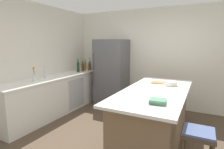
{
  "coord_description": "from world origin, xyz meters",
  "views": [
    {
      "loc": [
        1.07,
        -2.58,
        1.67
      ],
      "look_at": [
        -0.76,
        0.98,
        1.0
      ],
      "focal_mm": 28.99,
      "sensor_mm": 36.0,
      "label": 1
    }
  ],
  "objects_px": {
    "olive_oil_bottle": "(85,66)",
    "cookbook_stack": "(158,101)",
    "kitchen_island": "(154,116)",
    "whiskey_bottle": "(89,66)",
    "flower_vase": "(34,76)",
    "vinegar_bottle": "(78,68)",
    "refrigerator": "(112,72)",
    "sink_faucet": "(45,71)",
    "mixing_bowl": "(170,83)",
    "wine_bottle": "(78,67)",
    "hot_sauce_bottle": "(83,67)",
    "bar_stool": "(198,140)",
    "gin_bottle": "(90,65)",
    "cutting_board": "(161,83)",
    "syrup_bottle": "(83,67)"
  },
  "relations": [
    {
      "from": "syrup_bottle",
      "to": "cookbook_stack",
      "type": "height_order",
      "value": "syrup_bottle"
    },
    {
      "from": "vinegar_bottle",
      "to": "refrigerator",
      "type": "bearing_deg",
      "value": 19.88
    },
    {
      "from": "kitchen_island",
      "to": "whiskey_bottle",
      "type": "relative_size",
      "value": 9.0
    },
    {
      "from": "vinegar_bottle",
      "to": "sink_faucet",
      "type": "bearing_deg",
      "value": -89.98
    },
    {
      "from": "bar_stool",
      "to": "sink_faucet",
      "type": "height_order",
      "value": "sink_faucet"
    },
    {
      "from": "kitchen_island",
      "to": "sink_faucet",
      "type": "distance_m",
      "value": 2.58
    },
    {
      "from": "whiskey_bottle",
      "to": "cookbook_stack",
      "type": "xyz_separation_m",
      "value": [
        2.57,
        -2.23,
        -0.07
      ]
    },
    {
      "from": "gin_bottle",
      "to": "kitchen_island",
      "type": "bearing_deg",
      "value": -34.14
    },
    {
      "from": "hot_sauce_bottle",
      "to": "syrup_bottle",
      "type": "height_order",
      "value": "syrup_bottle"
    },
    {
      "from": "wine_bottle",
      "to": "cutting_board",
      "type": "bearing_deg",
      "value": -10.85
    },
    {
      "from": "mixing_bowl",
      "to": "refrigerator",
      "type": "bearing_deg",
      "value": 149.8
    },
    {
      "from": "hot_sauce_bottle",
      "to": "syrup_bottle",
      "type": "bearing_deg",
      "value": -51.82
    },
    {
      "from": "sink_faucet",
      "to": "cookbook_stack",
      "type": "relative_size",
      "value": 1.33
    },
    {
      "from": "refrigerator",
      "to": "whiskey_bottle",
      "type": "distance_m",
      "value": 0.79
    },
    {
      "from": "flower_vase",
      "to": "vinegar_bottle",
      "type": "xyz_separation_m",
      "value": [
        -0.06,
        1.55,
        -0.0
      ]
    },
    {
      "from": "syrup_bottle",
      "to": "vinegar_bottle",
      "type": "xyz_separation_m",
      "value": [
        -0.1,
        -0.09,
        -0.01
      ]
    },
    {
      "from": "syrup_bottle",
      "to": "cookbook_stack",
      "type": "xyz_separation_m",
      "value": [
        2.61,
        -1.93,
        -0.08
      ]
    },
    {
      "from": "kitchen_island",
      "to": "sink_faucet",
      "type": "xyz_separation_m",
      "value": [
        -2.51,
        -0.03,
        0.6
      ]
    },
    {
      "from": "cookbook_stack",
      "to": "flower_vase",
      "type": "bearing_deg",
      "value": 173.63
    },
    {
      "from": "flower_vase",
      "to": "mixing_bowl",
      "type": "xyz_separation_m",
      "value": [
        2.61,
        0.85,
        -0.06
      ]
    },
    {
      "from": "sink_faucet",
      "to": "gin_bottle",
      "type": "relative_size",
      "value": 0.89
    },
    {
      "from": "bar_stool",
      "to": "hot_sauce_bottle",
      "type": "height_order",
      "value": "hot_sauce_bottle"
    },
    {
      "from": "bar_stool",
      "to": "refrigerator",
      "type": "bearing_deg",
      "value": 135.68
    },
    {
      "from": "flower_vase",
      "to": "mixing_bowl",
      "type": "distance_m",
      "value": 2.75
    },
    {
      "from": "hot_sauce_bottle",
      "to": "mixing_bowl",
      "type": "relative_size",
      "value": 0.92
    },
    {
      "from": "refrigerator",
      "to": "flower_vase",
      "type": "height_order",
      "value": "refrigerator"
    },
    {
      "from": "olive_oil_bottle",
      "to": "cookbook_stack",
      "type": "relative_size",
      "value": 1.47
    },
    {
      "from": "whiskey_bottle",
      "to": "cookbook_stack",
      "type": "bearing_deg",
      "value": -40.87
    },
    {
      "from": "refrigerator",
      "to": "gin_bottle",
      "type": "distance_m",
      "value": 0.85
    },
    {
      "from": "flower_vase",
      "to": "cookbook_stack",
      "type": "relative_size",
      "value": 1.34
    },
    {
      "from": "wine_bottle",
      "to": "vinegar_bottle",
      "type": "bearing_deg",
      "value": 130.93
    },
    {
      "from": "refrigerator",
      "to": "hot_sauce_bottle",
      "type": "relative_size",
      "value": 8.09
    },
    {
      "from": "whiskey_bottle",
      "to": "wine_bottle",
      "type": "xyz_separation_m",
      "value": [
        -0.05,
        -0.49,
        0.04
      ]
    },
    {
      "from": "whiskey_bottle",
      "to": "cookbook_stack",
      "type": "relative_size",
      "value": 1.1
    },
    {
      "from": "gin_bottle",
      "to": "mixing_bowl",
      "type": "distance_m",
      "value": 2.84
    },
    {
      "from": "sink_faucet",
      "to": "mixing_bowl",
      "type": "relative_size",
      "value": 1.24
    },
    {
      "from": "sink_faucet",
      "to": "flower_vase",
      "type": "height_order",
      "value": "flower_vase"
    },
    {
      "from": "sink_faucet",
      "to": "hot_sauce_bottle",
      "type": "relative_size",
      "value": 1.35
    },
    {
      "from": "sink_faucet",
      "to": "bar_stool",
      "type": "bearing_deg",
      "value": -12.46
    },
    {
      "from": "whiskey_bottle",
      "to": "vinegar_bottle",
      "type": "distance_m",
      "value": 0.41
    },
    {
      "from": "refrigerator",
      "to": "flower_vase",
      "type": "xyz_separation_m",
      "value": [
        -0.85,
        -1.88,
        0.11
      ]
    },
    {
      "from": "flower_vase",
      "to": "wine_bottle",
      "type": "relative_size",
      "value": 0.85
    },
    {
      "from": "kitchen_island",
      "to": "cutting_board",
      "type": "relative_size",
      "value": 6.05
    },
    {
      "from": "gin_bottle",
      "to": "hot_sauce_bottle",
      "type": "bearing_deg",
      "value": -102.09
    },
    {
      "from": "bar_stool",
      "to": "wine_bottle",
      "type": "height_order",
      "value": "wine_bottle"
    },
    {
      "from": "whiskey_bottle",
      "to": "olive_oil_bottle",
      "type": "height_order",
      "value": "olive_oil_bottle"
    },
    {
      "from": "whiskey_bottle",
      "to": "sink_faucet",
      "type": "bearing_deg",
      "value": -94.86
    },
    {
      "from": "mixing_bowl",
      "to": "cookbook_stack",
      "type": "bearing_deg",
      "value": -88.34
    },
    {
      "from": "bar_stool",
      "to": "gin_bottle",
      "type": "relative_size",
      "value": 2.05
    },
    {
      "from": "hot_sauce_bottle",
      "to": "mixing_bowl",
      "type": "distance_m",
      "value": 2.79
    }
  ]
}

